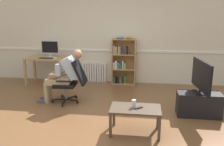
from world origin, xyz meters
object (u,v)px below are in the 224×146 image
object	(u,v)px
imac_monitor	(50,48)
spare_remote	(138,108)
tv_stand	(199,104)
tv_screen	(201,76)
coffee_table	(135,111)
keyboard	(46,58)
office_chair	(72,80)
computer_mouse	(55,58)
person_seated	(64,74)
drinking_glass	(134,104)
radiator	(94,72)
computer_desk	(49,61)
bookshelf	(122,61)

from	to	relation	value
imac_monitor	spare_remote	size ratio (longest dim) A/B	3.35
tv_stand	tv_screen	xyz separation A→B (m)	(0.00, 0.00, 0.57)
tv_screen	coffee_table	size ratio (longest dim) A/B	1.14
keyboard	tv_screen	xyz separation A→B (m)	(3.76, -1.58, 0.03)
office_chair	tv_stand	size ratio (longest dim) A/B	1.17
computer_mouse	person_seated	size ratio (longest dim) A/B	0.08
computer_mouse	person_seated	distance (m)	1.40
person_seated	drinking_glass	bearing A→B (deg)	50.28
office_chair	drinking_glass	bearing A→B (deg)	46.93
keyboard	computer_mouse	distance (m)	0.25
radiator	coffee_table	world-z (taller)	radiator
computer_desk	imac_monitor	world-z (taller)	imac_monitor
computer_mouse	radiator	distance (m)	1.21
bookshelf	spare_remote	size ratio (longest dim) A/B	9.03
imac_monitor	keyboard	distance (m)	0.34
person_seated	drinking_glass	size ratio (longest dim) A/B	9.26
person_seated	drinking_glass	distance (m)	2.02
tv_stand	coffee_table	world-z (taller)	tv_stand
drinking_glass	imac_monitor	bearing A→B (deg)	133.30
radiator	coffee_table	bearing A→B (deg)	-65.91
bookshelf	person_seated	xyz separation A→B (m)	(-1.15, -1.64, -0.00)
imac_monitor	coffee_table	xyz separation A→B (m)	(2.52, -2.67, -0.64)
radiator	tv_screen	distance (m)	3.34
coffee_table	keyboard	bearing A→B (deg)	136.31
computer_desk	imac_monitor	bearing A→B (deg)	66.36
radiator	tv_screen	size ratio (longest dim) A/B	0.73
imac_monitor	coffee_table	size ratio (longest dim) A/B	0.60
bookshelf	tv_screen	bearing A→B (deg)	-49.90
radiator	spare_remote	distance (m)	3.30
imac_monitor	drinking_glass	bearing A→B (deg)	-46.70
imac_monitor	keyboard	world-z (taller)	imac_monitor
office_chair	computer_desk	bearing A→B (deg)	-143.95
person_seated	tv_stand	bearing A→B (deg)	79.71
computer_desk	office_chair	xyz separation A→B (m)	(1.08, -1.34, -0.12)
bookshelf	drinking_glass	world-z (taller)	bookshelf
keyboard	bookshelf	distance (m)	2.11
bookshelf	office_chair	world-z (taller)	bookshelf
computer_mouse	bookshelf	world-z (taller)	bookshelf
tv_screen	bookshelf	bearing A→B (deg)	32.86
computer_desk	bookshelf	distance (m)	2.08
tv_stand	coffee_table	xyz separation A→B (m)	(-1.20, -0.87, 0.15)
coffee_table	drinking_glass	xyz separation A→B (m)	(-0.03, 0.03, 0.12)
imac_monitor	computer_mouse	distance (m)	0.38
tv_stand	tv_screen	distance (m)	0.57
computer_desk	person_seated	bearing A→B (deg)	-56.06
computer_desk	office_chair	distance (m)	1.73
bookshelf	tv_screen	size ratio (longest dim) A/B	1.42
bookshelf	spare_remote	bearing A→B (deg)	-79.35
computer_desk	bookshelf	size ratio (longest dim) A/B	0.90
person_seated	bookshelf	bearing A→B (deg)	142.24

